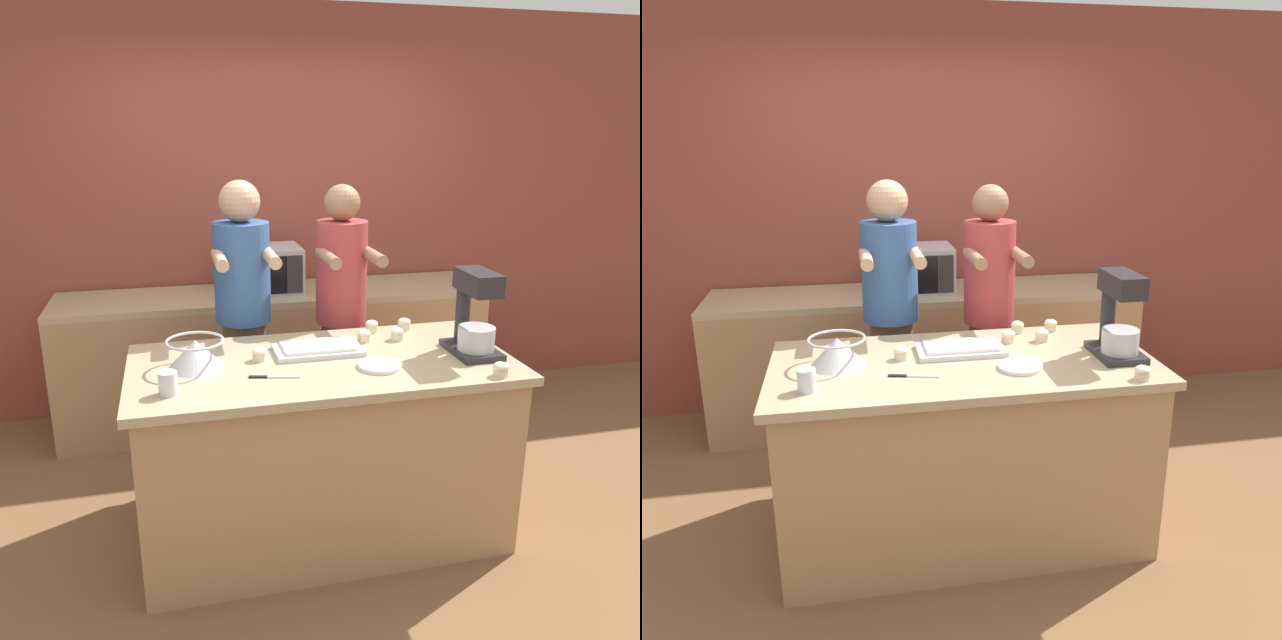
% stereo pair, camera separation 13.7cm
% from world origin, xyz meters
% --- Properties ---
extents(ground_plane, '(16.00, 16.00, 0.00)m').
position_xyz_m(ground_plane, '(0.00, 0.00, 0.00)').
color(ground_plane, brown).
extents(back_wall, '(10.00, 0.06, 2.70)m').
position_xyz_m(back_wall, '(0.00, 1.68, 1.35)').
color(back_wall, brown).
rests_on(back_wall, ground_plane).
extents(island_counter, '(1.75, 0.85, 0.90)m').
position_xyz_m(island_counter, '(0.00, 0.00, 0.45)').
color(island_counter, '#A87F56').
rests_on(island_counter, ground_plane).
extents(back_counter, '(2.80, 0.60, 0.89)m').
position_xyz_m(back_counter, '(0.00, 1.33, 0.45)').
color(back_counter, '#A87F56').
rests_on(back_counter, ground_plane).
extents(person_left, '(0.32, 0.49, 1.67)m').
position_xyz_m(person_left, '(-0.28, 0.66, 0.89)').
color(person_left, brown).
rests_on(person_left, ground_plane).
extents(person_right, '(0.31, 0.48, 1.63)m').
position_xyz_m(person_right, '(0.27, 0.66, 0.88)').
color(person_right, brown).
rests_on(person_right, ground_plane).
extents(stand_mixer, '(0.20, 0.30, 0.40)m').
position_xyz_m(stand_mixer, '(0.71, -0.07, 1.08)').
color(stand_mixer, '#232328').
rests_on(stand_mixer, island_counter).
extents(mixing_bowl, '(0.26, 0.26, 0.13)m').
position_xyz_m(mixing_bowl, '(-0.57, 0.04, 0.97)').
color(mixing_bowl, '#BCBCC1').
rests_on(mixing_bowl, island_counter).
extents(baking_tray, '(0.41, 0.23, 0.04)m').
position_xyz_m(baking_tray, '(0.01, 0.11, 0.92)').
color(baking_tray, silver).
rests_on(baking_tray, island_counter).
extents(microwave_oven, '(0.46, 0.37, 0.30)m').
position_xyz_m(microwave_oven, '(-0.06, 1.33, 1.04)').
color(microwave_oven, '#B7B7BC').
rests_on(microwave_oven, back_counter).
extents(drinking_glass, '(0.08, 0.08, 0.10)m').
position_xyz_m(drinking_glass, '(-0.69, -0.23, 0.95)').
color(drinking_glass, silver).
rests_on(drinking_glass, island_counter).
extents(small_plate, '(0.20, 0.20, 0.02)m').
position_xyz_m(small_plate, '(0.23, -0.15, 0.91)').
color(small_plate, white).
rests_on(small_plate, island_counter).
extents(knife, '(0.22, 0.07, 0.01)m').
position_xyz_m(knife, '(-0.26, -0.15, 0.90)').
color(knife, '#BCBCC1').
rests_on(knife, island_counter).
extents(cupcake_0, '(0.07, 0.07, 0.06)m').
position_xyz_m(cupcake_0, '(0.26, 0.21, 0.93)').
color(cupcake_0, beige).
rests_on(cupcake_0, island_counter).
extents(cupcake_1, '(0.07, 0.07, 0.06)m').
position_xyz_m(cupcake_1, '(0.70, -0.36, 0.93)').
color(cupcake_1, beige).
rests_on(cupcake_1, island_counter).
extents(cupcake_2, '(0.07, 0.07, 0.06)m').
position_xyz_m(cupcake_2, '(0.43, 0.19, 0.93)').
color(cupcake_2, beige).
rests_on(cupcake_2, island_counter).
extents(cupcake_3, '(0.07, 0.07, 0.06)m').
position_xyz_m(cupcake_3, '(0.35, 0.35, 0.93)').
color(cupcake_3, beige).
rests_on(cupcake_3, island_counter).
extents(cupcake_4, '(0.07, 0.07, 0.06)m').
position_xyz_m(cupcake_4, '(0.53, 0.34, 0.93)').
color(cupcake_4, beige).
rests_on(cupcake_4, island_counter).
extents(cupcake_5, '(0.07, 0.07, 0.06)m').
position_xyz_m(cupcake_5, '(-0.28, 0.06, 0.93)').
color(cupcake_5, beige).
rests_on(cupcake_5, island_counter).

